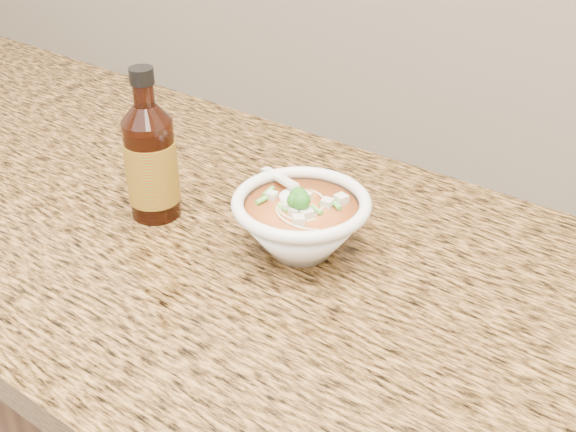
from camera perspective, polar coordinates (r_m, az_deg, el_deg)
The scene contains 3 objects.
counter_slab at distance 0.85m, azimuth 6.82°, elevation -7.07°, with size 4.00×0.68×0.04m, color #A0703A.
soup_bowl at distance 0.88m, azimuth 1.03°, elevation -0.62°, with size 0.18×0.17×0.09m.
hot_sauce_bottle at distance 0.95m, azimuth -10.76°, elevation 4.18°, with size 0.07×0.07×0.21m.
Camera 1 is at (0.32, 1.09, 1.41)m, focal length 45.00 mm.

